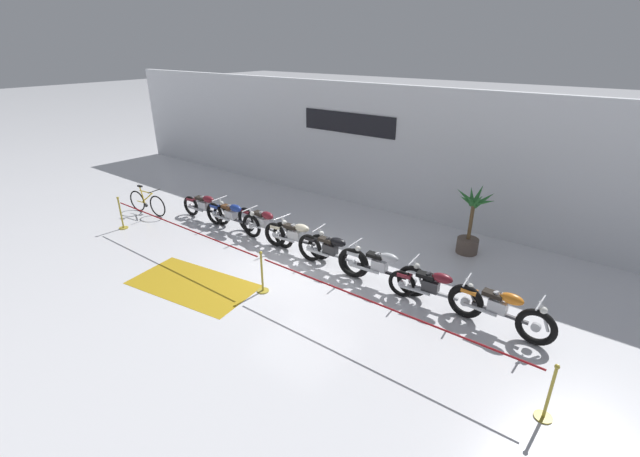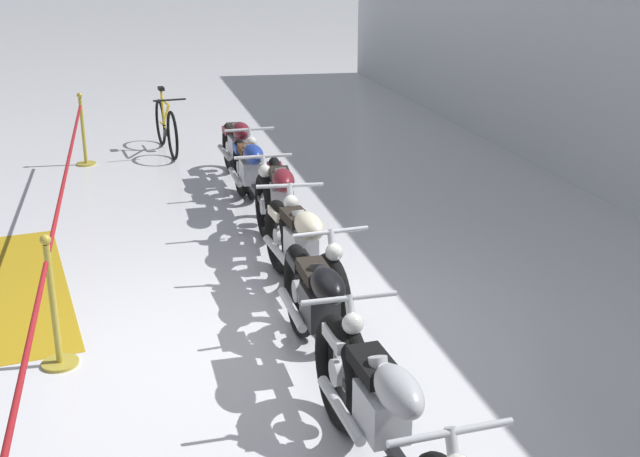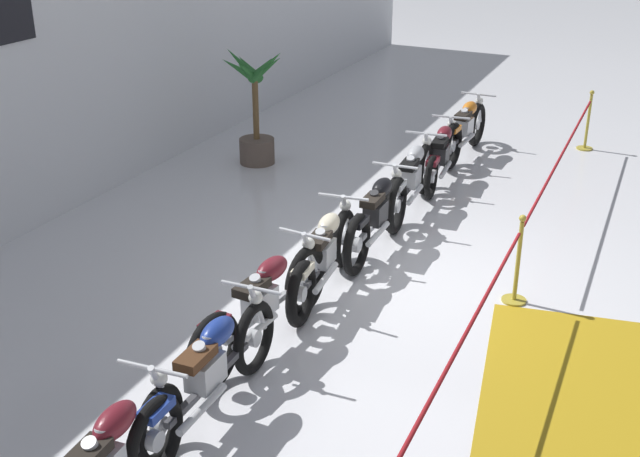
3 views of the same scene
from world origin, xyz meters
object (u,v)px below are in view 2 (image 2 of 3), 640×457
(motorcycle_blue_1, at_px, (251,177))
(motorcycle_black_4, at_px, (321,317))
(motorcycle_maroon_0, at_px, (239,151))
(bicycle, at_px, (166,127))
(motorcycle_cream_3, at_px, (303,254))
(stanchion_mid_left, at_px, (55,322))
(motorcycle_silver_5, at_px, (385,427))
(motorcycle_maroon_2, at_px, (282,206))
(stanchion_far_left, at_px, (62,212))

(motorcycle_blue_1, relative_size, motorcycle_black_4, 1.09)
(motorcycle_maroon_0, distance_m, bicycle, 2.22)
(bicycle, bearing_deg, motorcycle_cream_3, 8.02)
(bicycle, height_order, stanchion_mid_left, stanchion_mid_left)
(motorcycle_cream_3, height_order, stanchion_mid_left, stanchion_mid_left)
(stanchion_mid_left, bearing_deg, motorcycle_cream_3, 108.22)
(motorcycle_blue_1, bearing_deg, motorcycle_maroon_0, 177.82)
(motorcycle_silver_5, height_order, bicycle, bicycle)
(motorcycle_blue_1, xyz_separation_m, motorcycle_maroon_2, (1.24, 0.12, 0.01))
(motorcycle_blue_1, relative_size, motorcycle_cream_3, 1.07)
(motorcycle_cream_3, relative_size, motorcycle_silver_5, 0.94)
(motorcycle_silver_5, bearing_deg, motorcycle_black_4, -179.56)
(motorcycle_blue_1, bearing_deg, stanchion_far_left, -48.83)
(bicycle, xyz_separation_m, stanchion_far_left, (5.15, -1.21, 0.36))
(motorcycle_black_4, bearing_deg, stanchion_far_left, -138.35)
(motorcycle_maroon_2, xyz_separation_m, stanchion_mid_left, (2.00, -2.12, -0.13))
(motorcycle_maroon_2, bearing_deg, stanchion_mid_left, -46.65)
(motorcycle_black_4, bearing_deg, stanchion_mid_left, -108.62)
(motorcycle_black_4, bearing_deg, motorcycle_maroon_2, 175.10)
(motorcycle_cream_3, height_order, motorcycle_silver_5, motorcycle_silver_5)
(motorcycle_maroon_0, bearing_deg, motorcycle_black_4, -1.68)
(motorcycle_black_4, bearing_deg, motorcycle_maroon_0, 178.32)
(motorcycle_maroon_2, relative_size, motorcycle_silver_5, 1.03)
(motorcycle_maroon_0, height_order, stanchion_far_left, stanchion_far_left)
(motorcycle_black_4, distance_m, stanchion_mid_left, 2.00)
(motorcycle_maroon_0, height_order, motorcycle_cream_3, motorcycle_cream_3)
(motorcycle_cream_3, bearing_deg, bicycle, -171.98)
(stanchion_far_left, relative_size, stanchion_mid_left, 11.63)
(motorcycle_black_4, height_order, stanchion_mid_left, stanchion_mid_left)
(motorcycle_silver_5, xyz_separation_m, stanchion_far_left, (-3.57, -1.91, 0.27))
(motorcycle_blue_1, height_order, motorcycle_maroon_2, motorcycle_maroon_2)
(motorcycle_black_4, xyz_separation_m, motorcycle_silver_5, (1.44, 0.01, -0.00))
(motorcycle_maroon_0, xyz_separation_m, bicycle, (-2.05, -0.84, -0.07))
(motorcycle_cream_3, relative_size, motorcycle_black_4, 1.02)
(motorcycle_blue_1, height_order, stanchion_mid_left, stanchion_mid_left)
(motorcycle_blue_1, bearing_deg, motorcycle_black_4, -1.51)
(motorcycle_silver_5, bearing_deg, motorcycle_maroon_2, 176.99)
(motorcycle_cream_3, bearing_deg, motorcycle_maroon_0, 179.98)
(motorcycle_silver_5, bearing_deg, bicycle, -175.42)
(motorcycle_cream_3, xyz_separation_m, motorcycle_black_4, (1.31, -0.15, 0.02))
(bicycle, bearing_deg, motorcycle_maroon_0, 22.32)
(motorcycle_blue_1, xyz_separation_m, bicycle, (-3.40, -0.79, -0.08))
(motorcycle_cream_3, height_order, stanchion_far_left, stanchion_far_left)
(motorcycle_black_4, height_order, stanchion_far_left, stanchion_far_left)
(motorcycle_blue_1, relative_size, motorcycle_maroon_2, 0.97)
(motorcycle_maroon_0, xyz_separation_m, motorcycle_blue_1, (1.35, -0.05, 0.01))
(motorcycle_blue_1, height_order, bicycle, bicycle)
(motorcycle_black_4, bearing_deg, motorcycle_silver_5, 0.44)
(bicycle, height_order, stanchion_far_left, stanchion_far_left)
(motorcycle_maroon_2, distance_m, bicycle, 4.73)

